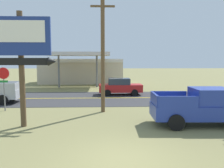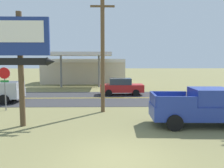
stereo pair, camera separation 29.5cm
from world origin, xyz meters
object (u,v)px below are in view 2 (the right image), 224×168
at_px(motel_sign, 20,49).
at_px(pickup_blue_parked_on_lawn, 202,107).
at_px(gas_station, 84,70).
at_px(stop_sign, 5,81).
at_px(car_red_near_lane, 121,86).
at_px(utility_pole, 103,46).

height_order(motel_sign, pickup_blue_parked_on_lawn, motel_sign).
bearing_deg(pickup_blue_parked_on_lawn, motel_sign, -179.80).
relative_size(motel_sign, gas_station, 0.49).
bearing_deg(stop_sign, car_red_near_lane, 39.99).
distance_m(stop_sign, utility_pole, 7.03).
bearing_deg(pickup_blue_parked_on_lawn, gas_station, 109.87).
distance_m(motel_sign, gas_station, 23.42).
bearing_deg(utility_pole, gas_station, 98.98).
height_order(stop_sign, pickup_blue_parked_on_lawn, stop_sign).
relative_size(stop_sign, gas_station, 0.25).
xyz_separation_m(motel_sign, stop_sign, (-2.59, 3.91, -1.96)).
xyz_separation_m(gas_station, pickup_blue_parked_on_lawn, (8.42, -23.28, -0.98)).
bearing_deg(gas_station, utility_pole, -81.02).
relative_size(motel_sign, stop_sign, 1.98).
distance_m(utility_pole, gas_station, 20.33).
relative_size(stop_sign, utility_pole, 0.36).
distance_m(stop_sign, car_red_near_lane, 10.93).
bearing_deg(pickup_blue_parked_on_lawn, stop_sign, 161.93).
distance_m(utility_pole, pickup_blue_parked_on_lawn, 7.08).
bearing_deg(car_red_near_lane, gas_station, 111.33).
height_order(motel_sign, stop_sign, motel_sign).
relative_size(stop_sign, pickup_blue_parked_on_lawn, 0.56).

